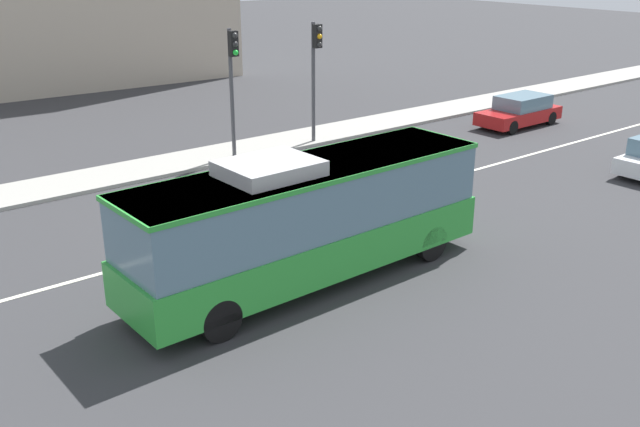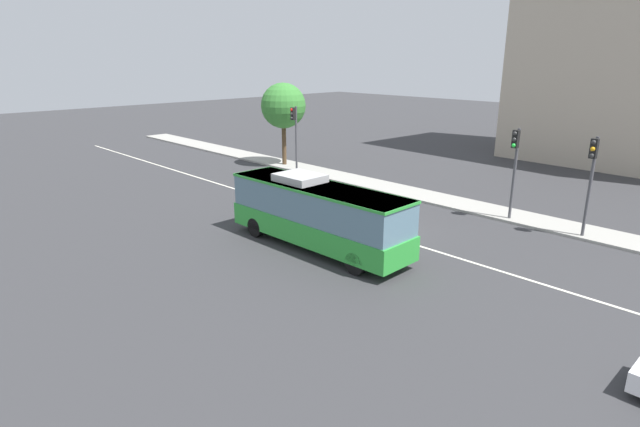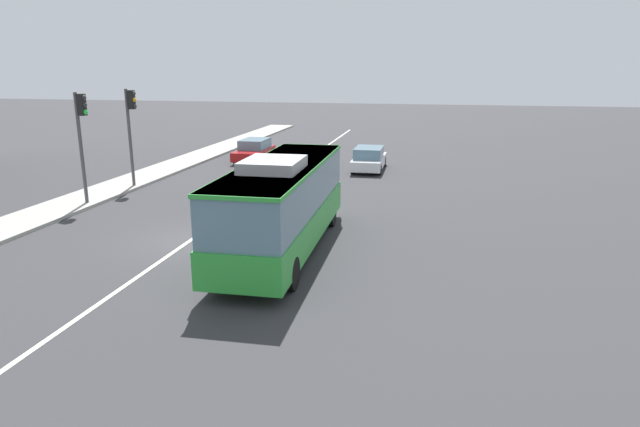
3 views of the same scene
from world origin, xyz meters
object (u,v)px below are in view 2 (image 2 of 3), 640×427
at_px(transit_bus, 317,212).
at_px(traffic_light_near_corner, 591,170).
at_px(traffic_light_far_corner, 295,128).
at_px(street_tree_kerbside_left, 283,106).
at_px(traffic_light_mid_block, 515,159).

relative_size(transit_bus, traffic_light_near_corner, 1.93).
xyz_separation_m(transit_bus, traffic_light_near_corner, (8.42, 10.55, 1.75)).
distance_m(traffic_light_far_corner, street_tree_kerbside_left, 3.10).
xyz_separation_m(traffic_light_far_corner, street_tree_kerbside_left, (-2.55, 1.02, 1.44)).
bearing_deg(traffic_light_near_corner, transit_bus, -37.97).
height_order(transit_bus, traffic_light_mid_block, traffic_light_mid_block).
bearing_deg(transit_bus, traffic_light_near_corner, 50.21).
relative_size(traffic_light_far_corner, street_tree_kerbside_left, 0.76).
bearing_deg(transit_bus, traffic_light_far_corner, 141.12).
bearing_deg(street_tree_kerbside_left, traffic_light_mid_block, -2.05).
height_order(transit_bus, street_tree_kerbside_left, street_tree_kerbside_left).
bearing_deg(traffic_light_far_corner, street_tree_kerbside_left, -110.44).
height_order(traffic_light_near_corner, street_tree_kerbside_left, street_tree_kerbside_left).
height_order(traffic_light_mid_block, street_tree_kerbside_left, street_tree_kerbside_left).
relative_size(transit_bus, traffic_light_mid_block, 1.93).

